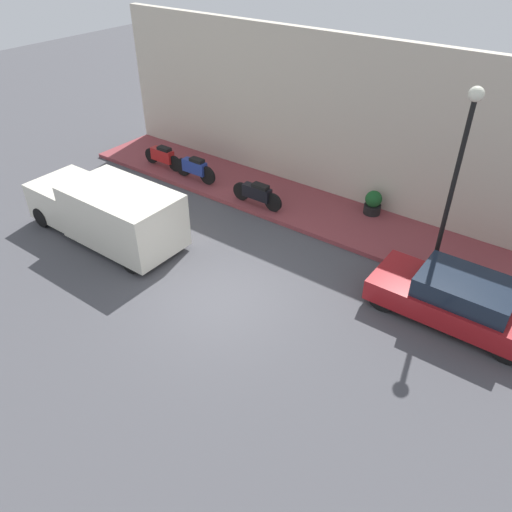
# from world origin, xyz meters

# --- Properties ---
(ground_plane) EXTENTS (60.00, 60.00, 0.00)m
(ground_plane) POSITION_xyz_m (0.00, 0.00, 0.00)
(ground_plane) COLOR #47474C
(sidewalk) EXTENTS (2.63, 19.36, 0.14)m
(sidewalk) POSITION_xyz_m (5.20, 0.00, 0.07)
(sidewalk) COLOR brown
(sidewalk) RESTS_ON ground_plane
(building_facade) EXTENTS (0.30, 19.36, 5.32)m
(building_facade) POSITION_xyz_m (6.67, 0.00, 2.66)
(building_facade) COLOR beige
(building_facade) RESTS_ON ground_plane
(parked_car) EXTENTS (1.71, 3.95, 1.23)m
(parked_car) POSITION_xyz_m (2.79, -5.04, 0.60)
(parked_car) COLOR maroon
(parked_car) RESTS_ON ground_plane
(delivery_van) EXTENTS (1.96, 5.23, 1.78)m
(delivery_van) POSITION_xyz_m (0.26, 4.67, 0.91)
(delivery_van) COLOR silver
(delivery_van) RESTS_ON ground_plane
(motorcycle_blue) EXTENTS (0.30, 1.85, 0.86)m
(motorcycle_blue) POSITION_xyz_m (4.49, 4.95, 0.61)
(motorcycle_blue) COLOR navy
(motorcycle_blue) RESTS_ON sidewalk
(motorcycle_red) EXTENTS (0.30, 1.84, 0.83)m
(motorcycle_red) POSITION_xyz_m (4.58, 6.67, 0.59)
(motorcycle_red) COLOR #B21E1E
(motorcycle_red) RESTS_ON sidewalk
(motorcycle_black) EXTENTS (0.30, 1.93, 0.80)m
(motorcycle_black) POSITION_xyz_m (4.29, 2.02, 0.58)
(motorcycle_black) COLOR black
(motorcycle_black) RESTS_ON sidewalk
(streetlamp) EXTENTS (0.35, 0.35, 5.00)m
(streetlamp) POSITION_xyz_m (4.14, -4.01, 3.44)
(streetlamp) COLOR black
(streetlamp) RESTS_ON sidewalk
(potted_plant) EXTENTS (0.55, 0.55, 0.79)m
(potted_plant) POSITION_xyz_m (6.08, -1.29, 0.53)
(potted_plant) COLOR black
(potted_plant) RESTS_ON sidewalk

